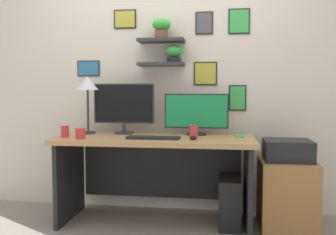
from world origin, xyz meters
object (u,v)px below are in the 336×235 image
object	(u,v)px
monitor_right	(196,113)
monitor_left	(124,106)
water_cup	(194,132)
printer	(288,150)
computer_mouse	(193,138)
drawer_cabinet	(287,195)
desk	(157,160)
coffee_mug	(80,133)
computer_tower_right	(229,202)
pen_cup	(65,131)
cell_phone	(239,136)
desk_lamp	(88,87)
keyboard	(153,138)

from	to	relation	value
monitor_right	monitor_left	bearing A→B (deg)	180.00
water_cup	printer	distance (m)	0.78
computer_mouse	drawer_cabinet	bearing A→B (deg)	9.76
desk	coffee_mug	bearing A→B (deg)	-156.84
desk	computer_tower_right	world-z (taller)	desk
pen_cup	drawer_cabinet	xyz separation A→B (m)	(1.87, 0.12, -0.51)
coffee_mug	water_cup	size ratio (longest dim) A/B	0.82
cell_phone	drawer_cabinet	size ratio (longest dim) A/B	0.24
monitor_right	computer_mouse	size ratio (longest dim) A/B	6.38
printer	monitor_left	bearing A→B (deg)	171.84
drawer_cabinet	computer_tower_right	size ratio (longest dim) A/B	1.39
monitor_left	monitor_right	distance (m)	0.67
pen_cup	drawer_cabinet	distance (m)	1.94
computer_mouse	printer	distance (m)	0.79
monitor_right	pen_cup	size ratio (longest dim) A/B	5.74
printer	water_cup	bearing A→B (deg)	-177.57
computer_mouse	cell_phone	xyz separation A→B (m)	(0.38, 0.25, -0.01)
pen_cup	water_cup	xyz separation A→B (m)	(1.10, 0.09, 0.01)
monitor_right	computer_mouse	world-z (taller)	monitor_right
monitor_right	computer_mouse	distance (m)	0.38
desk	computer_mouse	distance (m)	0.44
pen_cup	cell_phone	bearing A→B (deg)	9.11
computer_mouse	desk_lamp	size ratio (longest dim) A/B	0.17
monitor_right	cell_phone	world-z (taller)	monitor_right
cell_phone	coffee_mug	distance (m)	1.35
monitor_left	computer_mouse	xyz separation A→B (m)	(0.67, -0.34, -0.24)
cell_phone	water_cup	bearing A→B (deg)	-163.26
desk	drawer_cabinet	xyz separation A→B (m)	(1.10, -0.04, -0.25)
desk_lamp	printer	bearing A→B (deg)	-5.39
desk	monitor_right	distance (m)	0.55
desk	pen_cup	bearing A→B (deg)	-168.12
computer_tower_right	printer	bearing A→B (deg)	-0.93
cell_phone	pen_cup	world-z (taller)	pen_cup
monitor_left	keyboard	size ratio (longest dim) A/B	1.28
desk	desk_lamp	xyz separation A→B (m)	(-0.67, 0.12, 0.64)
drawer_cabinet	keyboard	bearing A→B (deg)	-173.55
monitor_left	pen_cup	size ratio (longest dim) A/B	5.65
cell_phone	drawer_cabinet	bearing A→B (deg)	-22.08
monitor_left	water_cup	distance (m)	0.73
water_cup	monitor_right	bearing A→B (deg)	88.66
drawer_cabinet	computer_tower_right	world-z (taller)	drawer_cabinet
desk	coffee_mug	size ratio (longest dim) A/B	18.70
keyboard	computer_mouse	distance (m)	0.34
monitor_left	computer_tower_right	distance (m)	1.27
keyboard	cell_phone	world-z (taller)	keyboard
cell_phone	drawer_cabinet	world-z (taller)	cell_phone
water_cup	pen_cup	bearing A→B (deg)	-175.54
desk	pen_cup	size ratio (longest dim) A/B	16.83
computer_mouse	drawer_cabinet	size ratio (longest dim) A/B	0.16
computer_tower_right	pen_cup	bearing A→B (deg)	-174.87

